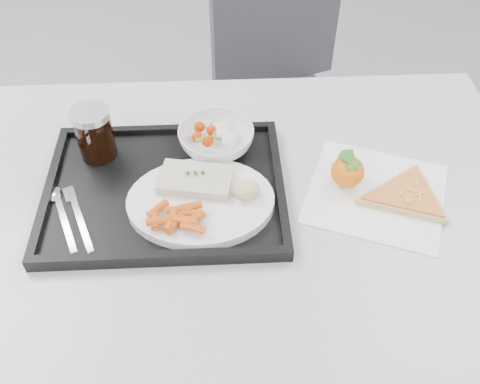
{
  "coord_description": "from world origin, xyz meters",
  "views": [
    {
      "loc": [
        -0.01,
        -0.39,
        1.49
      ],
      "look_at": [
        0.02,
        0.3,
        0.77
      ],
      "focal_mm": 40.0,
      "sensor_mm": 36.0,
      "label": 1
    }
  ],
  "objects_px": {
    "tray": "(165,190)",
    "salad_bowl": "(216,139)",
    "dinner_plate": "(201,202)",
    "tangerine": "(347,171)",
    "table": "(228,224)",
    "pizza_slice": "(406,196)",
    "chair": "(278,84)",
    "cola_glass": "(94,133)"
  },
  "relations": [
    {
      "from": "table",
      "to": "cola_glass",
      "type": "distance_m",
      "value": 0.32
    },
    {
      "from": "tray",
      "to": "pizza_slice",
      "type": "distance_m",
      "value": 0.46
    },
    {
      "from": "tangerine",
      "to": "chair",
      "type": "bearing_deg",
      "value": 94.88
    },
    {
      "from": "dinner_plate",
      "to": "salad_bowl",
      "type": "distance_m",
      "value": 0.16
    },
    {
      "from": "tangerine",
      "to": "pizza_slice",
      "type": "bearing_deg",
      "value": -22.93
    },
    {
      "from": "salad_bowl",
      "to": "cola_glass",
      "type": "relative_size",
      "value": 1.41
    },
    {
      "from": "table",
      "to": "chair",
      "type": "height_order",
      "value": "chair"
    },
    {
      "from": "cola_glass",
      "to": "pizza_slice",
      "type": "height_order",
      "value": "cola_glass"
    },
    {
      "from": "tray",
      "to": "salad_bowl",
      "type": "bearing_deg",
      "value": 47.43
    },
    {
      "from": "tangerine",
      "to": "dinner_plate",
      "type": "bearing_deg",
      "value": -169.0
    },
    {
      "from": "chair",
      "to": "tray",
      "type": "height_order",
      "value": "chair"
    },
    {
      "from": "tray",
      "to": "cola_glass",
      "type": "relative_size",
      "value": 4.17
    },
    {
      "from": "table",
      "to": "salad_bowl",
      "type": "distance_m",
      "value": 0.17
    },
    {
      "from": "tray",
      "to": "table",
      "type": "bearing_deg",
      "value": -12.67
    },
    {
      "from": "salad_bowl",
      "to": "pizza_slice",
      "type": "distance_m",
      "value": 0.39
    },
    {
      "from": "table",
      "to": "pizza_slice",
      "type": "relative_size",
      "value": 5.37
    },
    {
      "from": "chair",
      "to": "tangerine",
      "type": "relative_size",
      "value": 11.04
    },
    {
      "from": "cola_glass",
      "to": "table",
      "type": "bearing_deg",
      "value": -26.7
    },
    {
      "from": "dinner_plate",
      "to": "tangerine",
      "type": "distance_m",
      "value": 0.28
    },
    {
      "from": "chair",
      "to": "cola_glass",
      "type": "height_order",
      "value": "chair"
    },
    {
      "from": "chair",
      "to": "pizza_slice",
      "type": "height_order",
      "value": "chair"
    },
    {
      "from": "cola_glass",
      "to": "tangerine",
      "type": "xyz_separation_m",
      "value": [
        0.48,
        -0.1,
        -0.04
      ]
    },
    {
      "from": "pizza_slice",
      "to": "cola_glass",
      "type": "bearing_deg",
      "value": 166.61
    },
    {
      "from": "table",
      "to": "chair",
      "type": "relative_size",
      "value": 1.29
    },
    {
      "from": "dinner_plate",
      "to": "tangerine",
      "type": "height_order",
      "value": "tangerine"
    },
    {
      "from": "tray",
      "to": "tangerine",
      "type": "bearing_deg",
      "value": 0.99
    },
    {
      "from": "tangerine",
      "to": "cola_glass",
      "type": "bearing_deg",
      "value": 168.84
    },
    {
      "from": "chair",
      "to": "table",
      "type": "bearing_deg",
      "value": -104.24
    },
    {
      "from": "dinner_plate",
      "to": "table",
      "type": "bearing_deg",
      "value": 23.8
    },
    {
      "from": "chair",
      "to": "tray",
      "type": "xyz_separation_m",
      "value": [
        -0.29,
        -0.66,
        0.22
      ]
    },
    {
      "from": "dinner_plate",
      "to": "cola_glass",
      "type": "distance_m",
      "value": 0.26
    },
    {
      "from": "table",
      "to": "pizza_slice",
      "type": "distance_m",
      "value": 0.35
    },
    {
      "from": "cola_glass",
      "to": "tangerine",
      "type": "height_order",
      "value": "cola_glass"
    },
    {
      "from": "dinner_plate",
      "to": "tray",
      "type": "bearing_deg",
      "value": 144.74
    },
    {
      "from": "tray",
      "to": "tangerine",
      "type": "xyz_separation_m",
      "value": [
        0.35,
        0.01,
        0.03
      ]
    },
    {
      "from": "table",
      "to": "cola_glass",
      "type": "xyz_separation_m",
      "value": [
        -0.25,
        0.13,
        0.14
      ]
    },
    {
      "from": "chair",
      "to": "tray",
      "type": "relative_size",
      "value": 2.07
    },
    {
      "from": "dinner_plate",
      "to": "tangerine",
      "type": "relative_size",
      "value": 3.2
    },
    {
      "from": "dinner_plate",
      "to": "chair",
      "type": "bearing_deg",
      "value": 72.46
    },
    {
      "from": "dinner_plate",
      "to": "salad_bowl",
      "type": "relative_size",
      "value": 1.78
    },
    {
      "from": "table",
      "to": "salad_bowl",
      "type": "relative_size",
      "value": 7.89
    },
    {
      "from": "salad_bowl",
      "to": "cola_glass",
      "type": "height_order",
      "value": "cola_glass"
    }
  ]
}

